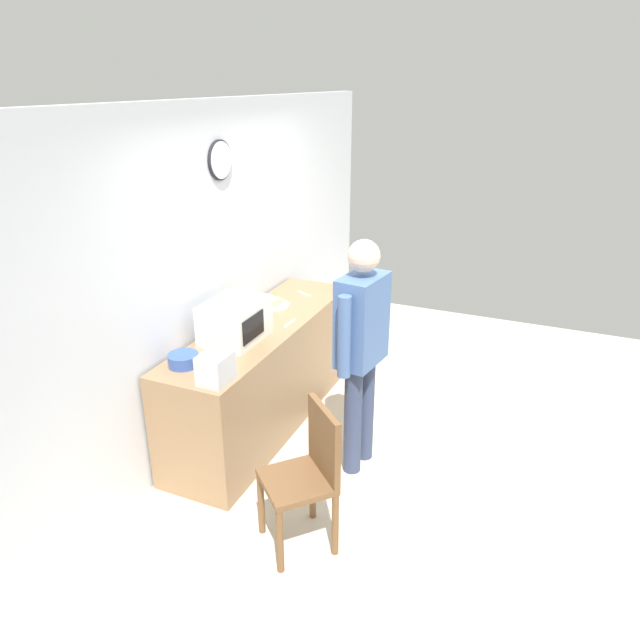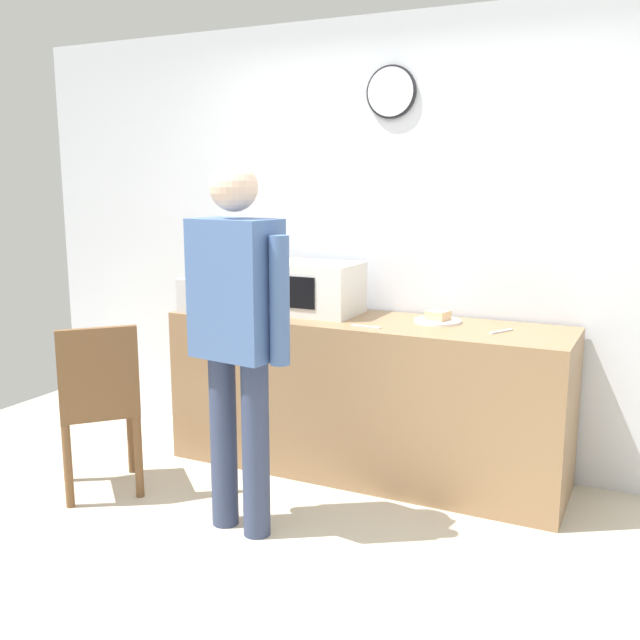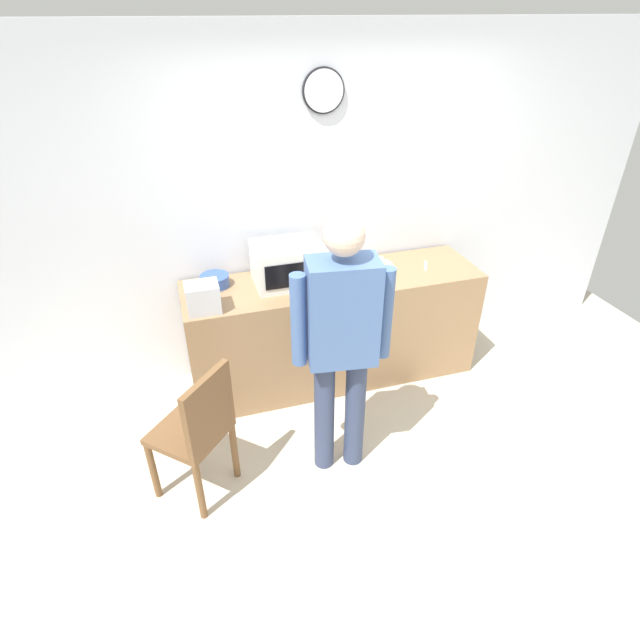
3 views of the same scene
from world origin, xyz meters
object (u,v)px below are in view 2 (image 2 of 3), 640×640
microwave (315,288)px  sandwich_plate (438,319)px  fork_utensil (501,331)px  spoon_utensil (366,327)px  wooden_chair (99,401)px  toaster (200,295)px  salad_bowl (247,298)px  person_standing (237,323)px

microwave → sandwich_plate: microwave is taller
fork_utensil → spoon_utensil: 0.70m
wooden_chair → microwave: bearing=50.2°
toaster → sandwich_plate: bearing=12.0°
microwave → spoon_utensil: size_ratio=2.94×
microwave → sandwich_plate: size_ratio=1.94×
microwave → sandwich_plate: 0.74m
salad_bowl → wooden_chair: size_ratio=0.22×
person_standing → wooden_chair: person_standing is taller
fork_utensil → person_standing: person_standing is taller
toaster → wooden_chair: toaster is taller
spoon_utensil → person_standing: (-0.35, -0.73, 0.12)m
salad_bowl → wooden_chair: (-0.27, -1.06, -0.42)m
sandwich_plate → fork_utensil: size_ratio=1.52×
spoon_utensil → toaster: bearing=179.6°
spoon_utensil → person_standing: person_standing is taller
fork_utensil → spoon_utensil: size_ratio=1.00×
sandwich_plate → person_standing: 1.22m
microwave → salad_bowl: 0.55m
sandwich_plate → person_standing: (-0.65, -1.03, 0.11)m
spoon_utensil → wooden_chair: size_ratio=0.18×
spoon_utensil → wooden_chair: bearing=-149.7°
salad_bowl → spoon_utensil: salad_bowl is taller
person_standing → wooden_chair: 1.01m
microwave → fork_utensil: 1.11m
spoon_utensil → wooden_chair: 1.47m
sandwich_plate → spoon_utensil: bearing=-135.5°
toaster → spoon_utensil: size_ratio=1.29×
salad_bowl → sandwich_plate: bearing=-2.0°
toaster → microwave: bearing=20.5°
salad_bowl → toaster: bearing=-108.7°
fork_utensil → wooden_chair: (-1.90, -0.91, -0.38)m
wooden_chair → salad_bowl: bearing=75.6°
spoon_utensil → person_standing: 0.82m
salad_bowl → spoon_utensil: bearing=-19.8°
person_standing → wooden_chair: bearing=179.0°
salad_bowl → toaster: 0.36m
microwave → person_standing: (0.08, -0.98, -0.02)m
microwave → wooden_chair: microwave is taller
toaster → person_standing: bearing=-45.6°
salad_bowl → fork_utensil: (1.63, -0.15, -0.04)m
toaster → spoon_utensil: bearing=-0.4°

